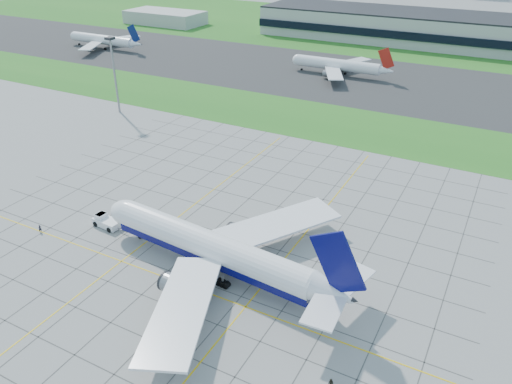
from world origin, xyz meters
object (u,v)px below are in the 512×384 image
at_px(airliner, 213,249).
at_px(crew_near, 40,229).
at_px(crew_far, 331,384).
at_px(distant_jet_0, 103,40).
at_px(distant_jet_1, 339,65).
at_px(light_mast, 114,66).
at_px(pushback_tug, 106,221).

height_order(airliner, crew_near, airliner).
bearing_deg(crew_far, crew_near, -176.63).
bearing_deg(distant_jet_0, crew_far, -39.24).
xyz_separation_m(crew_far, distant_jet_1, (-55.95, 157.41, 3.52)).
bearing_deg(distant_jet_0, light_mast, -44.01).
height_order(crew_far, distant_jet_0, distant_jet_0).
bearing_deg(crew_far, distant_jet_1, 120.56).
distance_m(pushback_tug, distant_jet_0, 179.61).
relative_size(light_mast, distant_jet_1, 0.60).
distance_m(crew_near, distant_jet_0, 178.94).
xyz_separation_m(light_mast, distant_jet_0, (-74.80, 72.25, -11.69)).
relative_size(airliner, distant_jet_1, 1.33).
distance_m(light_mast, airliner, 99.11).
bearing_deg(crew_near, pushback_tug, -23.05).
bearing_deg(pushback_tug, airliner, 0.96).
bearing_deg(distant_jet_0, pushback_tug, -46.73).
distance_m(pushback_tug, crew_near, 13.79).
relative_size(distant_jet_0, distant_jet_1, 1.04).
distance_m(light_mast, crew_near, 78.32).
height_order(crew_near, distant_jet_0, distant_jet_0).
xyz_separation_m(crew_far, distant_jet_0, (-181.98, 148.63, 3.52)).
xyz_separation_m(pushback_tug, crew_far, (58.89, -17.86, -0.20)).
relative_size(airliner, crew_far, 29.44).
bearing_deg(distant_jet_0, distant_jet_1, 3.99).
xyz_separation_m(airliner, distant_jet_0, (-152.37, 132.90, -0.39)).
xyz_separation_m(airliner, crew_far, (29.62, -15.72, -3.90)).
bearing_deg(distant_jet_1, crew_far, -70.43).
bearing_deg(distant_jet_1, distant_jet_0, -176.01).
bearing_deg(distant_jet_1, light_mast, -122.30).
bearing_deg(light_mast, pushback_tug, -50.47).
distance_m(airliner, crew_near, 40.81).
bearing_deg(crew_near, light_mast, 57.90).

